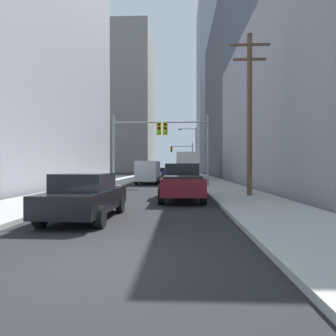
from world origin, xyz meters
TOP-DOWN VIEW (x-y plane):
  - ground_plane at (0.00, 0.00)m, footprint 400.00×400.00m
  - sidewalk_left at (-5.09, 50.00)m, footprint 3.58×160.00m
  - sidewalk_right at (5.09, 50.00)m, footprint 3.58×160.00m
  - city_bus at (2.46, 32.66)m, footprint 2.67×11.52m
  - pickup_truck_maroon at (1.71, 9.96)m, footprint 2.20×5.42m
  - cargo_van_silver at (-1.53, 23.26)m, footprint 2.16×5.22m
  - sedan_black at (-1.51, 4.32)m, footprint 1.95×4.24m
  - sedan_grey at (1.61, 19.00)m, footprint 1.95×4.24m
  - sedan_beige at (-1.74, 33.20)m, footprint 1.96×4.27m
  - sedan_blue at (-1.71, 43.55)m, footprint 1.95×4.23m
  - sedan_white at (1.72, 50.21)m, footprint 1.95×4.24m
  - traffic_signal_near_left at (-2.16, 18.44)m, footprint 4.06×0.44m
  - traffic_signal_near_right at (2.30, 18.44)m, footprint 3.77×0.44m
  - traffic_signal_far_right at (2.15, 46.49)m, footprint 4.08×0.44m
  - utility_pole_right at (5.45, 10.93)m, footprint 2.20×0.28m
  - street_lamp_right at (3.55, 36.94)m, footprint 2.74×0.32m
  - building_left_far_tower at (-17.67, 92.55)m, footprint 19.23×24.34m
  - building_right_mid_block at (17.57, 47.78)m, footprint 19.96×28.88m
  - building_right_far_highrise at (18.33, 87.51)m, footprint 21.47×18.36m

SIDE VIEW (x-z plane):
  - ground_plane at x=0.00m, z-range 0.00..0.00m
  - sidewalk_left at x=-5.09m, z-range 0.00..0.15m
  - sidewalk_right at x=5.09m, z-range 0.00..0.15m
  - sedan_black at x=-1.51m, z-range 0.01..1.53m
  - sedan_grey at x=1.61m, z-range 0.01..1.53m
  - sedan_beige at x=-1.74m, z-range 0.01..1.53m
  - sedan_blue at x=-1.71m, z-range 0.01..1.53m
  - sedan_white at x=1.72m, z-range 0.01..1.53m
  - pickup_truck_maroon at x=1.71m, z-range -0.02..1.88m
  - cargo_van_silver at x=-1.53m, z-range 0.16..2.42m
  - city_bus at x=2.46m, z-range 0.23..3.63m
  - traffic_signal_near_right at x=2.30m, z-range 1.04..7.04m
  - traffic_signal_near_left at x=-2.16m, z-range 1.06..7.06m
  - traffic_signal_far_right at x=2.15m, z-range 1.06..7.06m
  - street_lamp_right at x=3.55m, z-range 0.83..8.33m
  - utility_pole_right at x=5.45m, z-range 0.27..9.33m
  - building_right_mid_block at x=17.57m, z-range 0.00..28.26m
  - building_left_far_tower at x=-17.67m, z-range 0.00..47.29m
  - building_right_far_highrise at x=18.33m, z-range 0.00..54.73m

